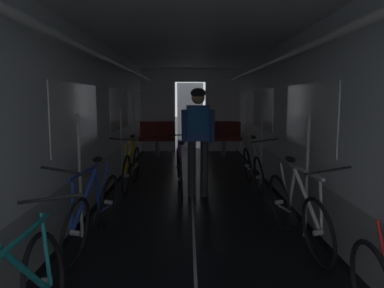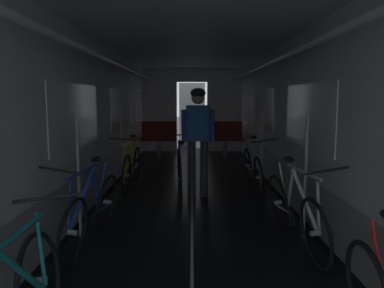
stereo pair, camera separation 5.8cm
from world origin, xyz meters
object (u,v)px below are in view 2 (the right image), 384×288
(bench_seat_far_right, at_px, (225,135))
(person_cyclist_aisle, at_px, (198,130))
(bicycle_silver, at_px, (253,168))
(bicycle_white, at_px, (295,211))
(bench_seat_far_left, at_px, (159,135))
(bicycle_blue, at_px, (92,211))
(bicycle_purple_in_aisle, at_px, (180,170))
(bicycle_yellow, at_px, (132,166))

(bench_seat_far_right, bearing_deg, person_cyclist_aisle, -100.79)
(bicycle_silver, distance_m, bicycle_white, 2.45)
(bench_seat_far_right, xyz_separation_m, bicycle_silver, (0.16, -3.79, -0.19))
(bicycle_silver, height_order, bicycle_white, same)
(bench_seat_far_left, distance_m, bicycle_silver, 4.27)
(bicycle_blue, bearing_deg, bench_seat_far_right, 72.45)
(bench_seat_far_left, distance_m, person_cyclist_aisle, 4.36)
(bicycle_purple_in_aisle, bearing_deg, person_cyclist_aisle, -41.47)
(bicycle_yellow, height_order, bicycle_blue, bicycle_blue)
(bicycle_white, xyz_separation_m, bicycle_blue, (-2.16, 0.02, -0.00))
(bicycle_white, relative_size, person_cyclist_aisle, 0.98)
(bench_seat_far_right, height_order, person_cyclist_aisle, person_cyclist_aisle)
(person_cyclist_aisle, height_order, bicycle_purple_in_aisle, person_cyclist_aisle)
(bicycle_yellow, bearing_deg, bicycle_blue, -90.21)
(bicycle_yellow, relative_size, person_cyclist_aisle, 0.98)
(bicycle_purple_in_aisle, bearing_deg, bicycle_silver, 7.52)
(bicycle_yellow, distance_m, bicycle_white, 3.36)
(bench_seat_far_left, bearing_deg, bicycle_blue, -91.53)
(bicycle_silver, bearing_deg, person_cyclist_aisle, -155.75)
(bicycle_white, bearing_deg, bicycle_yellow, 129.71)
(bicycle_yellow, xyz_separation_m, bicycle_white, (2.15, -2.59, -0.00))
(person_cyclist_aisle, relative_size, bicycle_purple_in_aisle, 1.02)
(bicycle_white, xyz_separation_m, bicycle_purple_in_aisle, (-1.30, 2.28, 0.00))
(bench_seat_far_left, distance_m, bicycle_purple_in_aisle, 4.02)
(bench_seat_far_left, distance_m, bicycle_yellow, 3.66)
(bench_seat_far_right, height_order, bicycle_purple_in_aisle, bench_seat_far_right)
(bench_seat_far_left, distance_m, bench_seat_far_right, 1.80)
(bicycle_silver, height_order, bicycle_purple_in_aisle, bicycle_silver)
(bicycle_yellow, distance_m, bicycle_purple_in_aisle, 0.90)
(bicycle_yellow, height_order, bicycle_silver, bicycle_silver)
(bench_seat_far_right, xyz_separation_m, person_cyclist_aisle, (-0.80, -4.22, 0.50))
(bicycle_silver, relative_size, bicycle_blue, 1.00)
(bicycle_yellow, height_order, bicycle_white, bicycle_white)
(bench_seat_far_right, distance_m, bicycle_yellow, 4.14)
(person_cyclist_aisle, bearing_deg, bicycle_yellow, 153.64)
(bicycle_blue, bearing_deg, bicycle_purple_in_aisle, 69.20)
(bicycle_blue, bearing_deg, bicycle_silver, 48.88)
(bench_seat_far_right, bearing_deg, bicycle_silver, -87.61)
(bicycle_silver, relative_size, bicycle_white, 1.00)
(bench_seat_far_right, height_order, bicycle_silver, same)
(bench_seat_far_right, bearing_deg, bicycle_yellow, -118.21)
(bench_seat_far_right, height_order, bicycle_yellow, bench_seat_far_right)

